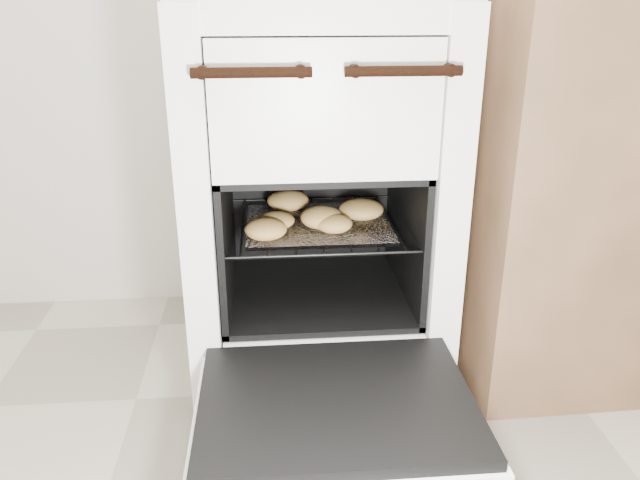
{
  "coord_description": "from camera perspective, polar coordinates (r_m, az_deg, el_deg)",
  "views": [
    {
      "loc": [
        -0.02,
        -0.18,
        0.85
      ],
      "look_at": [
        0.09,
        1.06,
        0.37
      ],
      "focal_mm": 35.0,
      "sensor_mm": 36.0,
      "label": 1
    }
  ],
  "objects": [
    {
      "name": "baked_rolls",
      "position": [
        1.38,
        -1.14,
        2.55
      ],
      "size": [
        0.34,
        0.31,
        0.05
      ],
      "color": "#D6AB55",
      "rests_on": "foil_sheet"
    },
    {
      "name": "stove",
      "position": [
        1.45,
        -0.46,
        3.63
      ],
      "size": [
        0.55,
        0.61,
        0.85
      ],
      "color": "white",
      "rests_on": "ground"
    },
    {
      "name": "oven_rack",
      "position": [
        1.4,
        -0.26,
        1.53
      ],
      "size": [
        0.4,
        0.39,
        0.01
      ],
      "color": "black",
      "rests_on": "stove"
    },
    {
      "name": "oven_door",
      "position": [
        1.13,
        1.5,
        -14.9
      ],
      "size": [
        0.5,
        0.39,
        0.03
      ],
      "color": "black",
      "rests_on": "stove"
    },
    {
      "name": "foil_sheet",
      "position": [
        1.38,
        -0.2,
        1.48
      ],
      "size": [
        0.31,
        0.28,
        0.01
      ],
      "primitive_type": "cube",
      "color": "silver",
      "rests_on": "oven_rack"
    }
  ]
}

